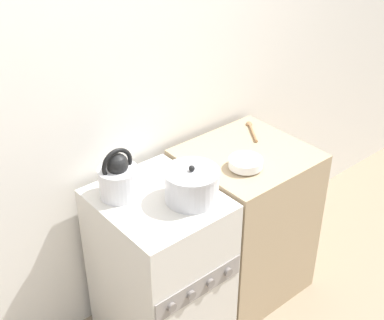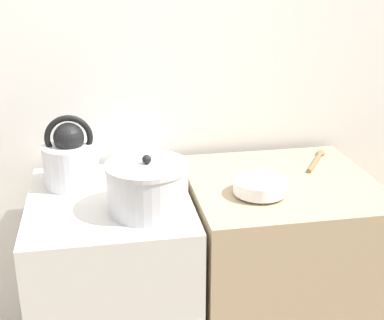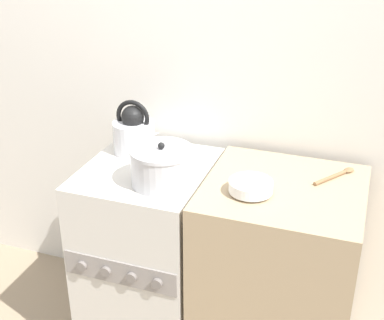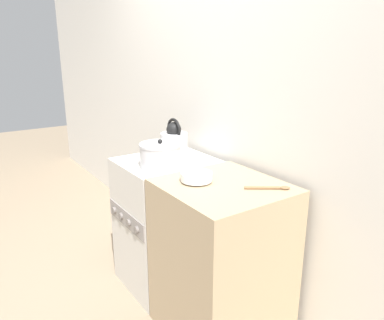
# 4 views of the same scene
# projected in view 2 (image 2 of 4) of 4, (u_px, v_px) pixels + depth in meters

# --- Properties ---
(wall_back) EXTENTS (7.00, 0.06, 2.50)m
(wall_back) POSITION_uv_depth(u_px,v_px,m) (99.00, 65.00, 1.94)
(wall_back) COLOR silver
(wall_back) RESTS_ON ground_plane
(stove) EXTENTS (0.52, 0.62, 0.89)m
(stove) POSITION_uv_depth(u_px,v_px,m) (116.00, 312.00, 1.89)
(stove) COLOR beige
(stove) RESTS_ON ground_plane
(counter) EXTENTS (0.63, 0.60, 0.90)m
(counter) POSITION_uv_depth(u_px,v_px,m) (276.00, 292.00, 1.99)
(counter) COLOR tan
(counter) RESTS_ON ground_plane
(kettle) EXTENTS (0.23, 0.19, 0.25)m
(kettle) POSITION_uv_depth(u_px,v_px,m) (71.00, 158.00, 1.80)
(kettle) COLOR silver
(kettle) RESTS_ON stove
(cooking_pot) EXTENTS (0.25, 0.25, 0.18)m
(cooking_pot) POSITION_uv_depth(u_px,v_px,m) (148.00, 187.00, 1.62)
(cooking_pot) COLOR silver
(cooking_pot) RESTS_ON stove
(enamel_bowl) EXTENTS (0.17, 0.17, 0.05)m
(enamel_bowl) POSITION_uv_depth(u_px,v_px,m) (260.00, 186.00, 1.71)
(enamel_bowl) COLOR white
(enamel_bowl) RESTS_ON counter
(wooden_spoon) EXTENTS (0.15, 0.21, 0.02)m
(wooden_spoon) POSITION_uv_depth(u_px,v_px,m) (317.00, 159.00, 2.00)
(wooden_spoon) COLOR olive
(wooden_spoon) RESTS_ON counter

